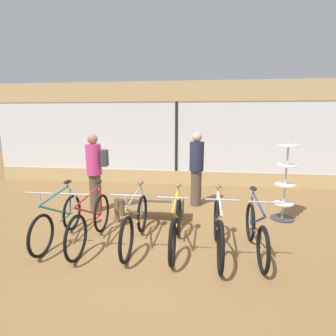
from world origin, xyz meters
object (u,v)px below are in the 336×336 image
at_px(bicycle_center_right, 176,226).
at_px(customer_near_rack, 95,170).
at_px(bicycle_left, 91,222).
at_px(bicycle_far_right, 256,231).
at_px(bicycle_right, 218,229).
at_px(customer_by_window, 196,168).
at_px(bicycle_far_left, 59,220).
at_px(bicycle_center_left, 135,223).
at_px(display_bench, 150,201).
at_px(accessory_rack, 285,188).

relative_size(bicycle_center_right, customer_near_rack, 0.96).
distance_m(bicycle_left, bicycle_far_right, 2.73).
bearing_deg(bicycle_right, customer_near_rack, 149.26).
xyz_separation_m(bicycle_right, bicycle_far_right, (0.59, 0.07, -0.03)).
distance_m(bicycle_left, bicycle_right, 2.14).
distance_m(bicycle_left, customer_by_window, 2.88).
distance_m(bicycle_right, bicycle_far_right, 0.60).
bearing_deg(bicycle_far_left, bicycle_center_right, 0.46).
xyz_separation_m(bicycle_far_left, bicycle_center_left, (1.36, 0.05, 0.01)).
distance_m(bicycle_left, bicycle_center_right, 1.46).
bearing_deg(bicycle_center_right, display_bench, 120.73).
height_order(bicycle_far_left, accessory_rack, accessory_rack).
bearing_deg(bicycle_center_right, bicycle_right, -8.23).
height_order(bicycle_center_right, customer_by_window, customer_by_window).
distance_m(accessory_rack, customer_near_rack, 4.13).
xyz_separation_m(display_bench, customer_by_window, (0.94, 1.08, 0.53)).
height_order(bicycle_right, bicycle_far_right, bicycle_right).
relative_size(bicycle_right, accessory_rack, 1.05).
bearing_deg(customer_near_rack, bicycle_center_left, -48.51).
bearing_deg(bicycle_center_left, display_bench, 87.88).
bearing_deg(bicycle_center_right, customer_near_rack, 143.11).
bearing_deg(customer_near_rack, display_bench, -16.33).
height_order(bicycle_center_left, bicycle_far_right, bicycle_center_left).
relative_size(bicycle_center_left, bicycle_right, 1.01).
distance_m(bicycle_far_left, customer_by_window, 3.26).
bearing_deg(bicycle_far_right, bicycle_center_right, 178.79).
relative_size(accessory_rack, customer_by_window, 0.94).
distance_m(bicycle_far_right, customer_by_window, 2.48).
xyz_separation_m(accessory_rack, customer_near_rack, (-4.12, -0.02, 0.27)).
bearing_deg(display_bench, bicycle_right, -41.81).
relative_size(bicycle_center_left, accessory_rack, 1.06).
distance_m(bicycle_left, display_bench, 1.40).
xyz_separation_m(bicycle_far_left, customer_near_rack, (0.08, 1.50, 0.58)).
bearing_deg(accessory_rack, bicycle_far_right, -119.32).
height_order(bicycle_center_right, accessory_rack, accessory_rack).
bearing_deg(customer_by_window, bicycle_right, -80.04).
height_order(bicycle_left, bicycle_right, bicycle_right).
bearing_deg(customer_near_rack, bicycle_far_left, -92.88).
bearing_deg(bicycle_far_right, customer_by_window, 114.27).
xyz_separation_m(bicycle_right, display_bench, (-1.34, 1.20, 0.02)).
bearing_deg(bicycle_right, bicycle_far_right, 6.92).
height_order(bicycle_center_left, customer_by_window, customer_by_window).
relative_size(bicycle_center_left, bicycle_center_right, 1.04).
height_order(bicycle_far_left, bicycle_center_left, bicycle_center_left).
height_order(bicycle_left, bicycle_center_left, bicycle_left).
bearing_deg(bicycle_center_left, bicycle_left, -174.33).
xyz_separation_m(bicycle_left, bicycle_right, (2.14, -0.05, 0.00)).
bearing_deg(bicycle_right, bicycle_center_left, 174.68).
distance_m(bicycle_right, customer_by_window, 2.37).
relative_size(bicycle_left, customer_near_rack, 0.99).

